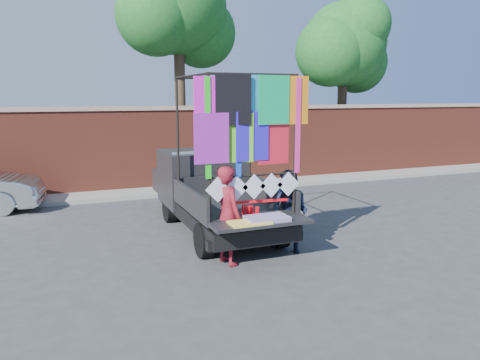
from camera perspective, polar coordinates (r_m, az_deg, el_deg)
name	(u,v)px	position (r m, az deg, el deg)	size (l,w,h in m)	color
ground	(245,259)	(8.66, 0.66, -9.56)	(90.00, 90.00, 0.00)	#38383A
brick_wall	(160,147)	(14.94, -9.71, 3.93)	(30.00, 0.45, 2.61)	brown
curb	(166,191)	(14.46, -8.97, -1.34)	(30.00, 1.20, 0.12)	gray
tree_mid	(179,10)	(16.41, -7.39, 19.87)	(4.20, 3.30, 7.73)	#38281C
tree_right	(346,47)	(19.01, 12.76, 15.50)	(4.20, 3.30, 6.62)	#38281C
pickup_truck	(208,189)	(10.67, -3.88, -1.11)	(2.09, 5.26, 3.31)	black
woman	(227,215)	(8.18, -1.54, -4.31)	(0.64, 0.42, 1.76)	maroon
man	(290,212)	(8.82, 6.08, -3.89)	(0.77, 0.60, 1.57)	#141932
streamer_bundle	(254,213)	(8.42, 1.73, -4.06)	(1.05, 0.18, 0.72)	red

